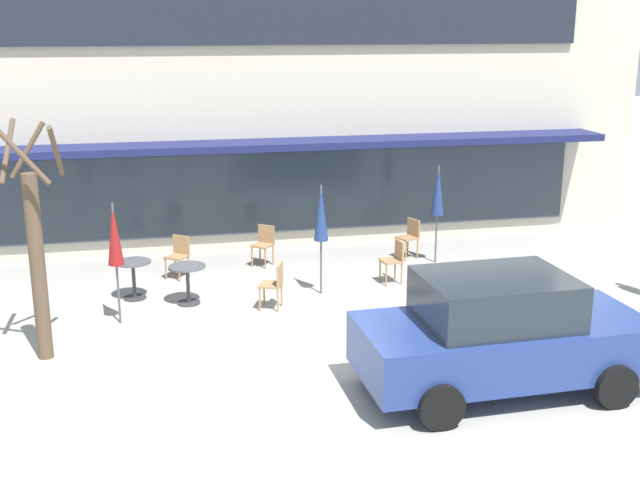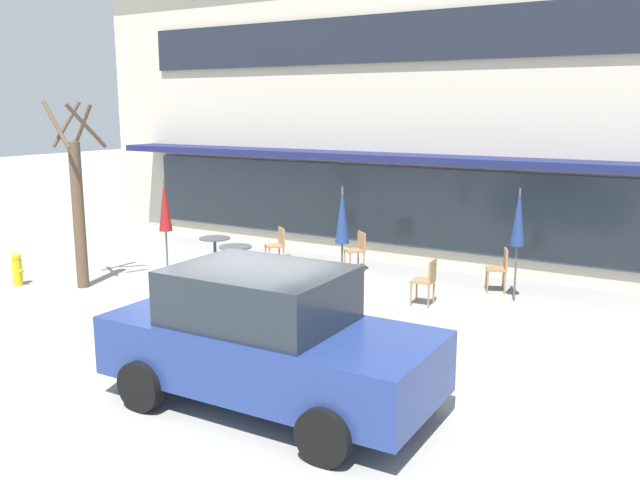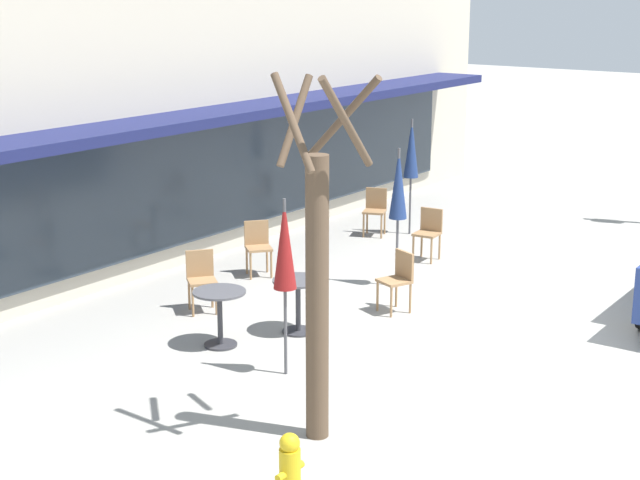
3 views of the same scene
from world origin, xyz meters
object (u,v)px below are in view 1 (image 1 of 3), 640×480
cafe_chair_0 (179,253)px  cafe_chair_4 (410,235)px  cafe_chair_3 (275,282)px  patio_umbrella_cream_folded (321,214)px  cafe_chair_1 (394,258)px  cafe_table_near_wall (133,273)px  cafe_chair_2 (264,242)px  patio_umbrella_green_folded (438,191)px  street_tree (37,252)px  patio_umbrella_corner_open (114,235)px  parked_sedan (500,333)px  cafe_table_streetside (188,278)px

cafe_chair_0 → cafe_chair_4: bearing=4.3°
cafe_chair_3 → cafe_chair_0: bearing=125.6°
patio_umbrella_cream_folded → cafe_chair_1: (1.63, 0.37, -1.10)m
cafe_table_near_wall → cafe_chair_1: cafe_chair_1 is taller
cafe_chair_2 → cafe_chair_1: bearing=-36.1°
patio_umbrella_green_folded → cafe_chair_1: patio_umbrella_green_folded is taller
patio_umbrella_green_folded → cafe_chair_2: (-3.79, 0.60, -1.10)m
patio_umbrella_green_folded → cafe_chair_3: 4.71m
cafe_chair_1 → cafe_chair_3: 2.86m
patio_umbrella_green_folded → street_tree: street_tree is taller
patio_umbrella_corner_open → street_tree: 1.74m
parked_sedan → cafe_table_near_wall: bearing=135.2°
cafe_chair_0 → cafe_chair_2: (1.88, 0.50, 0.00)m
cafe_chair_2 → street_tree: (-4.18, -4.29, 1.24)m
cafe_chair_0 → street_tree: 4.60m
street_tree → patio_umbrella_corner_open: bearing=49.4°
cafe_table_near_wall → parked_sedan: (5.25, -5.22, 0.36)m
cafe_table_near_wall → cafe_chair_0: (0.92, 1.18, 0.01)m
cafe_chair_0 → cafe_chair_3: size_ratio=1.00×
cafe_chair_4 → cafe_chair_0: bearing=-175.7°
cafe_table_near_wall → parked_sedan: size_ratio=0.18×
cafe_chair_4 → cafe_chair_2: bearing=178.2°
cafe_table_near_wall → patio_umbrella_green_folded: (6.59, 1.08, 1.11)m
patio_umbrella_green_folded → street_tree: (-7.97, -3.69, 0.14)m
patio_umbrella_corner_open → cafe_chair_2: 4.40m
cafe_table_near_wall → patio_umbrella_green_folded: size_ratio=0.35×
cafe_table_streetside → patio_umbrella_green_folded: bearing=16.0°
cafe_chair_1 → cafe_chair_4: (0.89, 1.68, 0.00)m
patio_umbrella_cream_folded → cafe_chair_1: patio_umbrella_cream_folded is taller
patio_umbrella_green_folded → parked_sedan: 6.48m
cafe_table_near_wall → cafe_chair_0: 1.50m
cafe_table_streetside → cafe_chair_0: 1.70m
cafe_chair_2 → cafe_chair_4: same height
cafe_chair_3 → street_tree: (-3.96, -1.46, 1.24)m
patio_umbrella_cream_folded → parked_sedan: size_ratio=0.52×
cafe_chair_2 → cafe_chair_4: (3.34, -0.11, 0.00)m
cafe_table_streetside → patio_umbrella_green_folded: 5.91m
patio_umbrella_green_folded → cafe_chair_0: bearing=178.9°
cafe_table_streetside → parked_sedan: bearing=-48.0°
patio_umbrella_cream_folded → cafe_chair_0: 3.36m
patio_umbrella_green_folded → cafe_chair_3: size_ratio=2.47×
parked_sedan → cafe_chair_4: bearing=82.5°
cafe_chair_1 → cafe_chair_2: (-2.45, 1.79, 0.00)m
cafe_chair_0 → parked_sedan: 7.74m
cafe_table_near_wall → cafe_chair_4: cafe_chair_4 is taller
cafe_table_near_wall → patio_umbrella_corner_open: size_ratio=0.35×
cafe_chair_1 → cafe_chair_0: bearing=163.5°
cafe_chair_2 → street_tree: 6.12m
cafe_chair_1 → cafe_table_streetside: bearing=-174.4°
patio_umbrella_cream_folded → street_tree: size_ratio=0.57×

